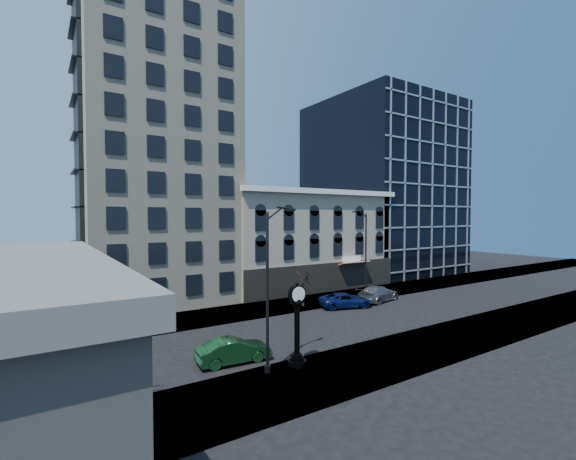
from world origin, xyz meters
TOP-DOWN VIEW (x-y plane):
  - ground at (0.00, 0.00)m, footprint 160.00×160.00m
  - sidewalk_far at (0.00, 8.00)m, footprint 160.00×6.00m
  - sidewalk_near at (0.00, -8.00)m, footprint 160.00×6.00m
  - cream_tower at (-6.11, 18.88)m, footprint 15.90×15.40m
  - victorian_row at (12.00, 15.89)m, footprint 22.60×11.19m
  - glass_office at (32.00, 20.91)m, footprint 20.00×20.15m
  - street_clock at (-3.89, -6.07)m, footprint 1.16×1.16m
  - street_lamp_near at (-5.22, -5.86)m, footprint 2.54×0.76m
  - street_lamp_far at (12.98, 5.92)m, footprint 2.59×0.57m
  - bare_tree_near at (-15.98, -6.67)m, footprint 5.20×5.20m
  - bare_tree_far at (5.49, 6.53)m, footprint 2.54×2.54m
  - warning_sign at (-17.39, -6.00)m, footprint 0.74×0.21m
  - car_near_a at (-15.06, -3.81)m, footprint 4.50×1.91m
  - car_near_b at (-6.83, -3.31)m, footprint 4.82×2.03m
  - car_far_a at (8.97, 4.03)m, footprint 5.83×4.00m
  - car_far_b at (13.88, 4.24)m, footprint 6.16×3.55m

SIDE VIEW (x-z plane):
  - ground at x=0.00m, z-range 0.00..0.00m
  - sidewalk_far at x=0.00m, z-range 0.00..0.12m
  - sidewalk_near at x=0.00m, z-range 0.00..0.12m
  - car_far_a at x=8.97m, z-range 0.00..1.48m
  - car_near_a at x=-15.06m, z-range 0.00..1.52m
  - car_near_b at x=-6.83m, z-range 0.00..1.55m
  - car_far_b at x=13.88m, z-range 0.00..1.68m
  - warning_sign at x=-17.39m, z-range 0.56..2.87m
  - street_clock at x=-3.89m, z-range -0.13..5.01m
  - bare_tree_far at x=5.49m, z-range 1.22..5.59m
  - victorian_row at x=12.00m, z-range -0.25..12.25m
  - bare_tree_near at x=-15.98m, z-range 2.40..11.32m
  - street_lamp_near at x=-5.22m, z-range 2.64..12.52m
  - street_lamp_far at x=12.98m, z-range 2.67..12.67m
  - glass_office at x=32.00m, z-range 0.00..28.00m
  - cream_tower at x=-6.11m, z-range -1.93..40.57m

